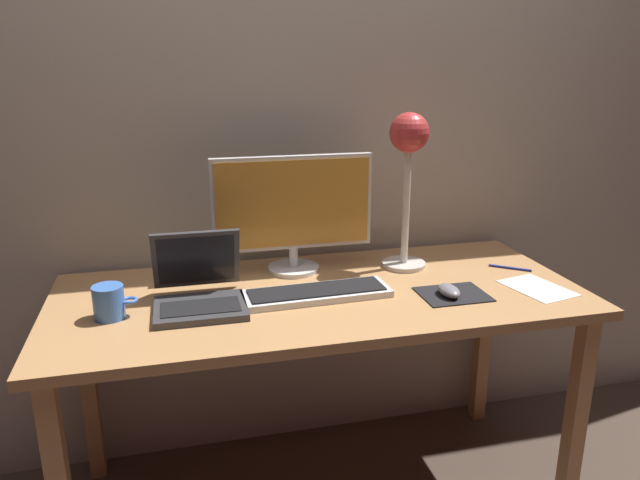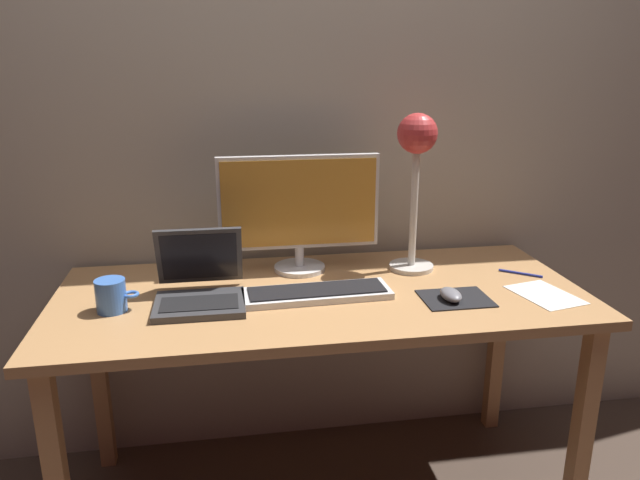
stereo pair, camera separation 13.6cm
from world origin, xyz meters
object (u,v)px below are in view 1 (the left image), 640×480
object	(u,v)px
monitor	(293,208)
keyboard_main	(317,293)
coffee_mug	(109,302)
pen	(510,268)
laptop	(198,284)
mouse	(449,291)
desk_lamp	(408,155)

from	to	relation	value
monitor	keyboard_main	xyz separation A→B (m)	(0.02, -0.24, -0.20)
coffee_mug	pen	xyz separation A→B (m)	(1.28, 0.09, -0.04)
monitor	keyboard_main	bearing A→B (deg)	-85.22
laptop	coffee_mug	bearing A→B (deg)	-169.40
laptop	monitor	bearing A→B (deg)	32.74
laptop	mouse	distance (m)	0.74
laptop	pen	world-z (taller)	laptop
mouse	pen	xyz separation A→B (m)	(0.31, 0.18, -0.02)
monitor	coffee_mug	world-z (taller)	monitor
keyboard_main	desk_lamp	xyz separation A→B (m)	(0.35, 0.19, 0.37)
laptop	coffee_mug	world-z (taller)	laptop
desk_lamp	pen	xyz separation A→B (m)	(0.34, -0.11, -0.38)
mouse	pen	distance (m)	0.36
mouse	coffee_mug	distance (m)	0.97
keyboard_main	desk_lamp	bearing A→B (deg)	28.72
keyboard_main	pen	bearing A→B (deg)	6.67
keyboard_main	monitor	bearing A→B (deg)	94.78
pen	keyboard_main	bearing A→B (deg)	-173.33
laptop	mouse	size ratio (longest dim) A/B	2.88
keyboard_main	pen	distance (m)	0.70
keyboard_main	laptop	distance (m)	0.35
desk_lamp	coffee_mug	world-z (taller)	desk_lamp
monitor	coffee_mug	size ratio (longest dim) A/B	4.41
mouse	laptop	bearing A→B (deg)	169.76
monitor	pen	world-z (taller)	monitor
monitor	pen	size ratio (longest dim) A/B	3.75
laptop	desk_lamp	bearing A→B (deg)	12.88
coffee_mug	pen	size ratio (longest dim) A/B	0.85
monitor	laptop	world-z (taller)	monitor
monitor	coffee_mug	bearing A→B (deg)	-155.89
laptop	coffee_mug	size ratio (longest dim) A/B	2.32
desk_lamp	mouse	distance (m)	0.46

